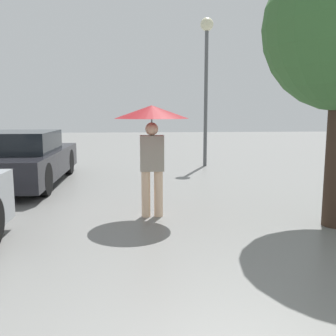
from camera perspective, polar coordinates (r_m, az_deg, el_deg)
name	(u,v)px	position (r m, az deg, el deg)	size (l,w,h in m)	color
pedestrian	(152,125)	(5.87, -2.49, 6.63)	(1.16, 1.16, 1.77)	beige
parked_car_farthest	(23,159)	(9.28, -21.17, 1.26)	(1.73, 4.33, 1.24)	black
street_lamp	(206,58)	(11.78, 5.87, 16.27)	(0.39, 0.39, 4.44)	#515456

